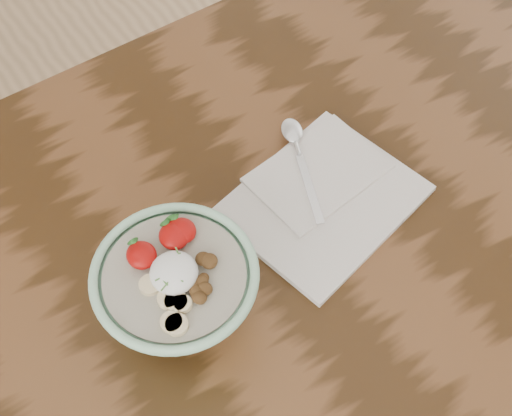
{
  "coord_description": "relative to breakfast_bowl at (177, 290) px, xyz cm",
  "views": [
    {
      "loc": [
        -27.26,
        -34.7,
        153.59
      ],
      "look_at": [
        -2.32,
        2.1,
        86.03
      ],
      "focal_mm": 50.0,
      "sensor_mm": 36.0,
      "label": 1
    }
  ],
  "objects": [
    {
      "name": "napkin",
      "position": [
        24.1,
        4.11,
        -5.75
      ],
      "size": [
        27.45,
        23.96,
        1.47
      ],
      "rotation": [
        0.0,
        0.0,
        0.22
      ],
      "color": "silver",
      "rests_on": "table"
    },
    {
      "name": "table",
      "position": [
        14.16,
        -0.46,
        -15.66
      ],
      "size": [
        160.0,
        90.0,
        75.0
      ],
      "color": "#351F0D",
      "rests_on": "ground"
    },
    {
      "name": "breakfast_bowl",
      "position": [
        0.0,
        0.0,
        0.0
      ],
      "size": [
        18.6,
        18.6,
        12.5
      ],
      "rotation": [
        0.0,
        0.0,
        -0.14
      ],
      "color": "#9ED5AF",
      "rests_on": "table"
    },
    {
      "name": "spoon",
      "position": [
        25.65,
        12.18,
        -4.51
      ],
      "size": [
        8.51,
        17.19,
        0.93
      ],
      "rotation": [
        0.0,
        0.0,
        -0.38
      ],
      "color": "silver",
      "rests_on": "napkin"
    }
  ]
}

